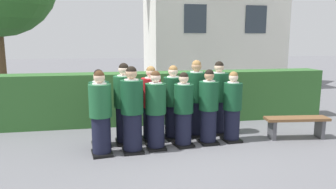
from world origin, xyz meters
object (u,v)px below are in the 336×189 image
Objects in this scene: student_in_red_blazer at (151,105)px; student_front_row_1 at (132,112)px; student_front_row_4 at (209,109)px; student_rear_row_0 at (100,110)px; student_front_row_0 at (101,115)px; student_front_row_3 at (183,111)px; wooden_bench at (296,123)px; student_rear_row_1 at (125,105)px; student_front_row_5 at (232,108)px; student_rear_row_4 at (196,100)px; student_front_row_2 at (156,112)px; student_rear_row_5 at (218,100)px; student_rear_row_3 at (173,104)px.

student_front_row_1 is at bearing -125.24° from student_in_red_blazer.
student_front_row_4 is 0.99× the size of student_rear_row_0.
student_front_row_3 is (1.66, 0.22, -0.04)m from student_front_row_0.
wooden_bench is at bearing -1.64° from student_front_row_4.
student_front_row_4 is 1.77m from student_rear_row_1.
student_rear_row_1 is 1.05× the size of student_in_red_blazer.
student_rear_row_4 is at bearing 140.80° from student_front_row_5.
student_rear_row_5 is at bearing 25.97° from student_front_row_2.
student_front_row_2 is at bearing -173.15° from student_front_row_3.
wooden_bench is at bearing 2.81° from student_front_row_1.
wooden_bench is at bearing -3.91° from student_rear_row_0.
student_front_row_0 is 1.26m from student_in_red_blazer.
student_front_row_0 is at bearing -154.15° from student_rear_row_3.
student_rear_row_5 is (0.43, 0.63, 0.06)m from student_front_row_4.
student_rear_row_3 is (0.49, 0.05, 0.00)m from student_in_red_blazer.
student_front_row_1 is at bearing -143.66° from student_rear_row_3.
student_front_row_1 is at bearing -37.00° from student_rear_row_0.
student_rear_row_3 is 0.96× the size of student_rear_row_5.
student_front_row_4 is 0.92× the size of student_rear_row_1.
student_front_row_3 is at bearing -18.72° from student_rear_row_1.
student_rear_row_0 is at bearing -169.66° from student_rear_row_1.
student_rear_row_0 is 0.52m from student_rear_row_1.
student_front_row_3 is at bearing -124.38° from student_rear_row_4.
student_front_row_5 is 0.89× the size of student_rear_row_1.
student_front_row_0 reaches higher than student_front_row_4.
student_rear_row_1 is 0.99× the size of student_rear_row_4.
student_rear_row_1 reaches higher than student_rear_row_0.
student_rear_row_0 is (-2.79, 0.20, 0.04)m from student_front_row_5.
student_rear_row_4 reaches higher than student_front_row_2.
student_front_row_5 is at bearing -12.20° from student_in_red_blazer.
student_rear_row_4 is 1.21× the size of wooden_bench.
student_front_row_4 is at bearing -175.93° from student_front_row_5.
student_front_row_0 is 0.95× the size of student_rear_row_1.
student_rear_row_4 is 0.55m from student_rear_row_5.
student_front_row_2 reaches higher than wooden_bench.
student_front_row_4 is at bearing -78.84° from student_rear_row_4.
student_front_row_4 is 0.81m from student_rear_row_3.
wooden_bench is (3.65, 0.18, -0.46)m from student_front_row_1.
student_in_red_blazer is 3.26m from wooden_bench.
student_front_row_5 is at bearing 6.74° from student_front_row_0.
student_front_row_2 reaches higher than student_front_row_4.
student_rear_row_5 is at bearing 19.03° from student_front_row_0.
student_rear_row_1 is (-0.59, 0.47, 0.06)m from student_front_row_2.
student_front_row_4 is 2.07m from wooden_bench.
wooden_bench is (2.14, -0.64, -0.48)m from student_rear_row_4.
student_in_red_blazer is 0.94× the size of student_rear_row_4.
student_in_red_blazer is (0.46, 0.65, -0.03)m from student_front_row_1.
student_in_red_blazer is (-0.60, 0.48, 0.05)m from student_front_row_3.
student_front_row_5 is 0.88× the size of student_rear_row_4.
student_front_row_4 is at bearing 7.07° from student_front_row_2.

